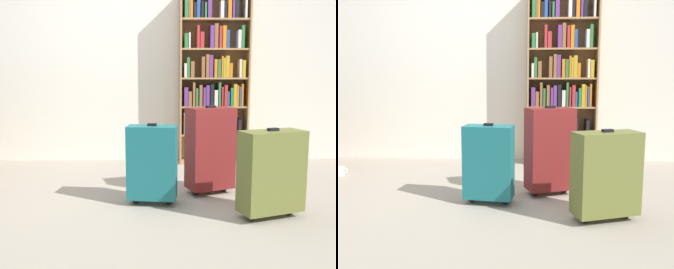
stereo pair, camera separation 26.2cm
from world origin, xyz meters
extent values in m
plane|color=#9E9384|center=(0.00, 0.00, 0.00)|extent=(9.33, 9.33, 0.00)
cube|color=silver|center=(0.00, 1.78, 1.30)|extent=(5.33, 0.10, 2.60)
cube|color=#A87F51|center=(0.38, 1.57, 1.00)|extent=(0.02, 0.26, 2.00)
cube|color=#A87F51|center=(1.18, 1.57, 1.00)|extent=(0.02, 0.26, 2.00)
cube|color=#A87F51|center=(0.78, 1.70, 1.00)|extent=(0.81, 0.02, 2.00)
cube|color=#A87F51|center=(0.78, 1.57, 0.01)|extent=(0.77, 0.24, 0.02)
cube|color=#A87F51|center=(0.78, 1.57, 0.34)|extent=(0.77, 0.24, 0.02)
cube|color=#A87F51|center=(0.78, 1.57, 0.68)|extent=(0.77, 0.24, 0.02)
cube|color=#A87F51|center=(0.78, 1.57, 1.01)|extent=(0.77, 0.24, 0.02)
cube|color=#A87F51|center=(0.78, 1.57, 1.34)|extent=(0.77, 0.24, 0.02)
cube|color=#A87F51|center=(0.78, 1.57, 1.68)|extent=(0.77, 0.24, 0.02)
cube|color=silver|center=(0.44, 1.55, 0.48)|extent=(0.04, 0.19, 0.26)
cube|color=gold|center=(0.53, 1.54, 0.49)|extent=(0.02, 0.17, 0.27)
cube|color=#B22D2D|center=(0.57, 1.53, 0.49)|extent=(0.04, 0.16, 0.27)
cube|color=#264C99|center=(0.60, 1.55, 0.44)|extent=(0.02, 0.19, 0.17)
cube|color=#264C99|center=(0.63, 1.53, 0.45)|extent=(0.04, 0.15, 0.20)
cube|color=#66337F|center=(0.67, 1.55, 0.49)|extent=(0.03, 0.19, 0.27)
cube|color=#2D7238|center=(0.71, 1.54, 0.47)|extent=(0.04, 0.18, 0.22)
cube|color=gold|center=(0.76, 1.56, 0.49)|extent=(0.02, 0.21, 0.28)
cube|color=#66337F|center=(0.80, 1.55, 0.45)|extent=(0.04, 0.20, 0.19)
cube|color=#2D7238|center=(0.84, 1.55, 0.49)|extent=(0.02, 0.20, 0.27)
cube|color=silver|center=(0.88, 1.53, 0.47)|extent=(0.03, 0.15, 0.23)
cube|color=silver|center=(0.91, 1.53, 0.44)|extent=(0.03, 0.15, 0.17)
cube|color=black|center=(0.95, 1.54, 0.45)|extent=(0.03, 0.18, 0.20)
cube|color=black|center=(1.08, 1.55, 0.44)|extent=(0.04, 0.20, 0.18)
cube|color=#66337F|center=(0.44, 1.55, 0.80)|extent=(0.04, 0.19, 0.22)
cube|color=brown|center=(0.49, 1.53, 0.77)|extent=(0.04, 0.16, 0.17)
cube|color=brown|center=(0.54, 1.55, 0.83)|extent=(0.03, 0.19, 0.28)
cube|color=#2D7238|center=(0.57, 1.53, 0.79)|extent=(0.03, 0.16, 0.21)
cube|color=brown|center=(0.62, 1.56, 0.81)|extent=(0.03, 0.22, 0.25)
cube|color=#66337F|center=(0.66, 1.54, 0.80)|extent=(0.03, 0.18, 0.22)
cube|color=#66337F|center=(0.70, 1.56, 0.81)|extent=(0.04, 0.21, 0.24)
cube|color=black|center=(0.75, 1.56, 0.81)|extent=(0.04, 0.21, 0.25)
cube|color=silver|center=(0.79, 1.54, 0.78)|extent=(0.04, 0.18, 0.19)
cube|color=#2D7238|center=(0.84, 1.56, 0.83)|extent=(0.03, 0.22, 0.28)
cube|color=#B22D2D|center=(0.87, 1.56, 0.80)|extent=(0.02, 0.22, 0.23)
cube|color=#B22D2D|center=(0.91, 1.54, 0.81)|extent=(0.04, 0.17, 0.25)
cube|color=#264C99|center=(0.94, 1.56, 0.77)|extent=(0.02, 0.21, 0.17)
cube|color=#2D7238|center=(0.98, 1.53, 0.79)|extent=(0.03, 0.16, 0.22)
cube|color=gold|center=(1.02, 1.54, 0.82)|extent=(0.04, 0.18, 0.26)
cube|color=orange|center=(1.05, 1.56, 0.81)|extent=(0.02, 0.22, 0.24)
cube|color=#264C99|center=(1.08, 1.55, 0.80)|extent=(0.02, 0.20, 0.23)
cube|color=orange|center=(1.10, 1.56, 0.82)|extent=(0.02, 0.21, 0.26)
cube|color=silver|center=(0.44, 1.54, 1.10)|extent=(0.03, 0.17, 0.16)
cube|color=#2D7238|center=(0.47, 1.53, 1.14)|extent=(0.03, 0.16, 0.23)
cube|color=brown|center=(0.52, 1.54, 1.11)|extent=(0.04, 0.18, 0.18)
cube|color=brown|center=(0.64, 1.56, 1.14)|extent=(0.04, 0.22, 0.24)
cube|color=brown|center=(0.69, 1.55, 1.15)|extent=(0.04, 0.20, 0.26)
cube|color=#66337F|center=(0.73, 1.53, 1.15)|extent=(0.04, 0.16, 0.26)
cube|color=orange|center=(0.78, 1.56, 1.13)|extent=(0.03, 0.21, 0.21)
cube|color=#2D7238|center=(0.83, 1.55, 1.12)|extent=(0.04, 0.19, 0.21)
cube|color=orange|center=(0.86, 1.54, 1.14)|extent=(0.02, 0.18, 0.24)
cube|color=gold|center=(0.89, 1.55, 1.13)|extent=(0.02, 0.20, 0.22)
cube|color=gold|center=(0.92, 1.55, 1.14)|extent=(0.04, 0.19, 0.25)
cube|color=orange|center=(0.96, 1.53, 1.10)|extent=(0.04, 0.15, 0.16)
cube|color=silver|center=(1.07, 1.55, 1.12)|extent=(0.02, 0.20, 0.21)
cube|color=gold|center=(1.11, 1.55, 1.12)|extent=(0.04, 0.19, 0.20)
cube|color=#2D7238|center=(0.44, 1.55, 1.44)|extent=(0.04, 0.20, 0.16)
cube|color=silver|center=(0.48, 1.55, 1.44)|extent=(0.02, 0.20, 0.17)
cube|color=#B22D2D|center=(0.58, 1.55, 1.48)|extent=(0.03, 0.19, 0.25)
cube|color=#B22D2D|center=(0.62, 1.56, 1.44)|extent=(0.04, 0.22, 0.18)
cube|color=#66337F|center=(0.74, 1.54, 1.48)|extent=(0.04, 0.17, 0.25)
cube|color=brown|center=(0.79, 1.54, 1.49)|extent=(0.04, 0.18, 0.27)
cube|color=#B22D2D|center=(0.83, 1.53, 1.48)|extent=(0.03, 0.15, 0.24)
cube|color=orange|center=(0.88, 1.54, 1.48)|extent=(0.04, 0.17, 0.25)
cube|color=#264C99|center=(0.92, 1.54, 1.46)|extent=(0.03, 0.17, 0.20)
cube|color=silver|center=(1.05, 1.54, 1.46)|extent=(0.04, 0.18, 0.20)
cube|color=#2D7238|center=(1.09, 1.53, 1.48)|extent=(0.03, 0.16, 0.25)
cube|color=#2D7238|center=(0.44, 1.55, 1.79)|extent=(0.04, 0.19, 0.21)
cube|color=brown|center=(0.48, 1.54, 1.82)|extent=(0.02, 0.17, 0.25)
cube|color=orange|center=(0.50, 1.55, 1.79)|extent=(0.02, 0.19, 0.21)
cube|color=black|center=(0.54, 1.55, 1.77)|extent=(0.04, 0.20, 0.17)
cube|color=#264C99|center=(0.58, 1.54, 1.81)|extent=(0.04, 0.18, 0.24)
cube|color=black|center=(0.62, 1.56, 1.78)|extent=(0.03, 0.22, 0.18)
cube|color=#2D7238|center=(0.66, 1.54, 1.77)|extent=(0.02, 0.18, 0.17)
cube|color=#66337F|center=(0.71, 1.53, 1.82)|extent=(0.04, 0.15, 0.26)
cube|color=silver|center=(0.85, 1.53, 1.78)|extent=(0.04, 0.16, 0.18)
cube|color=black|center=(0.88, 1.55, 1.78)|extent=(0.03, 0.20, 0.18)
cube|color=orange|center=(0.93, 1.53, 1.80)|extent=(0.04, 0.16, 0.23)
cube|color=#66337F|center=(0.98, 1.56, 1.80)|extent=(0.02, 0.21, 0.23)
cube|color=black|center=(1.01, 1.55, 1.80)|extent=(0.04, 0.20, 0.22)
cube|color=silver|center=(1.12, 1.56, 1.81)|extent=(0.02, 0.21, 0.24)
cylinder|color=white|center=(-1.58, 0.83, 0.05)|extent=(0.08, 0.08, 0.10)
torus|color=white|center=(-1.53, 0.83, 0.05)|extent=(0.06, 0.01, 0.06)
cube|color=#19666B|center=(0.07, 0.05, 0.35)|extent=(0.42, 0.25, 0.59)
cube|color=black|center=(0.07, 0.05, 0.65)|extent=(0.08, 0.05, 0.02)
cylinder|color=black|center=(-0.06, 0.07, 0.03)|extent=(0.06, 0.06, 0.05)
cylinder|color=black|center=(0.21, 0.04, 0.03)|extent=(0.06, 0.06, 0.05)
cube|color=brown|center=(0.95, -0.27, 0.35)|extent=(0.51, 0.35, 0.60)
cube|color=black|center=(0.95, -0.27, 0.66)|extent=(0.09, 0.07, 0.02)
cylinder|color=black|center=(0.80, -0.32, 0.03)|extent=(0.06, 0.06, 0.05)
cylinder|color=black|center=(1.11, -0.21, 0.03)|extent=(0.06, 0.06, 0.05)
cube|color=maroon|center=(0.58, 0.34, 0.41)|extent=(0.45, 0.35, 0.71)
cube|color=black|center=(0.58, 0.34, 0.77)|extent=(0.09, 0.07, 0.02)
cylinder|color=black|center=(0.45, 0.29, 0.03)|extent=(0.06, 0.06, 0.05)
cylinder|color=black|center=(0.71, 0.39, 0.03)|extent=(0.06, 0.06, 0.05)
camera|label=1|loc=(0.13, -2.95, 1.04)|focal=40.62mm
camera|label=2|loc=(0.39, -2.94, 1.04)|focal=40.62mm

